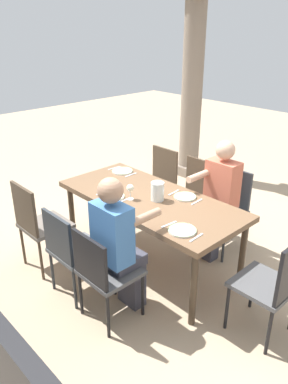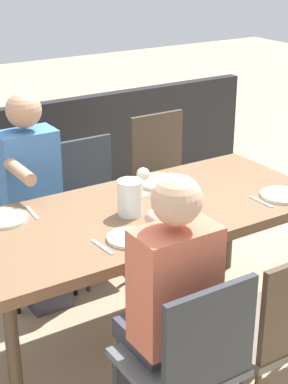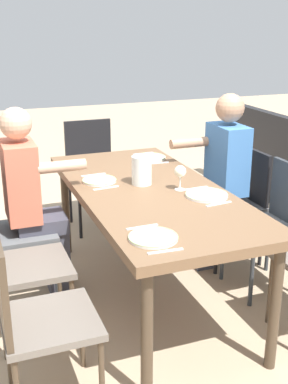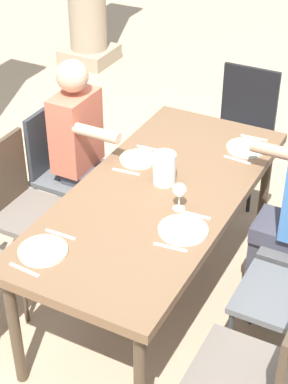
{
  "view_description": "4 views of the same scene",
  "coord_description": "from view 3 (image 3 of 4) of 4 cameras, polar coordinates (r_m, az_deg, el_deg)",
  "views": [
    {
      "loc": [
        2.42,
        -2.37,
        2.36
      ],
      "look_at": [
        -0.11,
        0.03,
        0.79
      ],
      "focal_mm": 35.37,
      "sensor_mm": 36.0,
      "label": 1
    },
    {
      "loc": [
        1.57,
        2.45,
        2.09
      ],
      "look_at": [
        -0.05,
        -0.09,
        0.83
      ],
      "focal_mm": 57.67,
      "sensor_mm": 36.0,
      "label": 2
    },
    {
      "loc": [
        -2.75,
        1.07,
        1.77
      ],
      "look_at": [
        -0.09,
        0.07,
        0.79
      ],
      "focal_mm": 46.61,
      "sensor_mm": 36.0,
      "label": 3
    },
    {
      "loc": [
        -2.57,
        -1.25,
        2.7
      ],
      "look_at": [
        -0.12,
        0.02,
        0.84
      ],
      "focal_mm": 58.98,
      "sensor_mm": 36.0,
      "label": 4
    }
  ],
  "objects": [
    {
      "name": "fork_1",
      "position": [
        2.87,
        8.56,
        -1.36
      ],
      "size": [
        0.04,
        0.17,
        0.01
      ],
      "primitive_type": "cube",
      "rotation": [
        0.0,
        0.0,
        0.12
      ],
      "color": "silver",
      "rests_on": "dining_table"
    },
    {
      "name": "chair_head_east",
      "position": [
        4.45,
        -5.95,
        2.77
      ],
      "size": [
        0.44,
        0.44,
        0.94
      ],
      "color": "#4F4F50",
      "rests_on": "ground"
    },
    {
      "name": "chair_mid_north",
      "position": [
        2.9,
        -14.52,
        -7.22
      ],
      "size": [
        0.44,
        0.44,
        0.9
      ],
      "color": "#6A6158",
      "rests_on": "ground"
    },
    {
      "name": "spoon_3",
      "position": [
        3.93,
        -0.1,
        4.44
      ],
      "size": [
        0.02,
        0.17,
        0.01
      ],
      "primitive_type": "cube",
      "rotation": [
        0.0,
        0.0,
        0.05
      ],
      "color": "silver",
      "rests_on": "dining_table"
    },
    {
      "name": "chair_east_south",
      "position": [
        3.85,
        10.64,
        -0.54
      ],
      "size": [
        0.44,
        0.44,
        0.86
      ],
      "color": "#4F4F50",
      "rests_on": "ground"
    },
    {
      "name": "chair_east_north",
      "position": [
        3.33,
        -15.5,
        -3.62
      ],
      "size": [
        0.44,
        0.44,
        0.91
      ],
      "color": "#5B5E61",
      "rests_on": "ground"
    },
    {
      "name": "spoon_0",
      "position": [
        2.53,
        -0.21,
        -4.02
      ],
      "size": [
        0.02,
        0.17,
        0.01
      ],
      "primitive_type": "cube",
      "rotation": [
        0.0,
        0.0,
        0.01
      ],
      "color": "silver",
      "rests_on": "dining_table"
    },
    {
      "name": "dining_table",
      "position": [
        3.13,
        0.58,
        -0.74
      ],
      "size": [
        1.94,
        0.87,
        0.78
      ],
      "color": "brown",
      "rests_on": "ground"
    },
    {
      "name": "ground_plane",
      "position": [
        3.44,
        0.54,
        -11.99
      ],
      "size": [
        16.0,
        16.0,
        0.0
      ],
      "primitive_type": "plane",
      "color": "tan"
    },
    {
      "name": "diner_woman_green",
      "position": [
        3.29,
        -12.64,
        -0.78
      ],
      "size": [
        0.35,
        0.49,
        1.28
      ],
      "color": "#3F3F4C",
      "rests_on": "ground"
    },
    {
      "name": "chair_west_north",
      "position": [
        2.39,
        -12.8,
        -13.17
      ],
      "size": [
        0.44,
        0.44,
        0.9
      ],
      "color": "#6A6158",
      "rests_on": "ground"
    },
    {
      "name": "wine_glass_1",
      "position": [
        3.06,
        4.17,
        2.28
      ],
      "size": [
        0.07,
        0.07,
        0.16
      ],
      "color": "white",
      "rests_on": "dining_table"
    },
    {
      "name": "fork_0",
      "position": [
        2.27,
        2.46,
        -6.79
      ],
      "size": [
        0.03,
        0.17,
        0.01
      ],
      "primitive_type": "cube",
      "rotation": [
        0.0,
        0.0,
        -0.06
      ],
      "color": "silver",
      "rests_on": "dining_table"
    },
    {
      "name": "water_pitcher",
      "position": [
        3.17,
        -0.26,
        2.33
      ],
      "size": [
        0.13,
        0.13,
        0.18
      ],
      "color": "white",
      "rests_on": "dining_table"
    },
    {
      "name": "diner_man_white",
      "position": [
        3.71,
        8.5,
        1.87
      ],
      "size": [
        0.35,
        0.49,
        1.29
      ],
      "color": "#3F3F4C",
      "rests_on": "ground"
    },
    {
      "name": "fork_2",
      "position": [
        3.12,
        -4.38,
        0.47
      ],
      "size": [
        0.03,
        0.17,
        0.01
      ],
      "primitive_type": "cube",
      "rotation": [
        0.0,
        0.0,
        0.1
      ],
      "color": "silver",
      "rests_on": "dining_table"
    },
    {
      "name": "fork_3",
      "position": [
        3.66,
        1.55,
        3.34
      ],
      "size": [
        0.03,
        0.17,
        0.01
      ],
      "primitive_type": "cube",
      "rotation": [
        0.0,
        0.0,
        -0.08
      ],
      "color": "silver",
      "rests_on": "dining_table"
    },
    {
      "name": "plate_2",
      "position": [
        3.25,
        -5.13,
        1.35
      ],
      "size": [
        0.22,
        0.22,
        0.02
      ],
      "color": "white",
      "rests_on": "dining_table"
    },
    {
      "name": "chair_mid_south",
      "position": [
        3.48,
        14.62,
        -2.95
      ],
      "size": [
        0.44,
        0.44,
        0.87
      ],
      "color": "#5B5E61",
      "rests_on": "ground"
    },
    {
      "name": "spoon_2",
      "position": [
        3.39,
        -5.82,
        1.97
      ],
      "size": [
        0.03,
        0.17,
        0.01
      ],
      "primitive_type": "cube",
      "rotation": [
        0.0,
        0.0,
        0.06
      ],
      "color": "silver",
      "rests_on": "dining_table"
    },
    {
      "name": "plate_0",
      "position": [
        2.4,
        1.05,
        -5.21
      ],
      "size": [
        0.24,
        0.24,
        0.02
      ],
      "color": "white",
      "rests_on": "dining_table"
    },
    {
      "name": "plate_3",
      "position": [
        3.79,
        0.7,
        3.99
      ],
      "size": [
        0.24,
        0.24,
        0.02
      ],
      "color": "white",
      "rests_on": "dining_table"
    },
    {
      "name": "plate_1",
      "position": [
        2.99,
        7.18,
        -0.32
      ],
      "size": [
        0.26,
        0.26,
        0.02
      ],
      "color": "white",
      "rests_on": "dining_table"
    },
    {
      "name": "spoon_1",
      "position": [
        3.12,
        5.9,
        0.43
      ],
      "size": [
        0.02,
        0.17,
        0.01
      ],
      "primitive_type": "cube",
      "rotation": [
        0.0,
        0.0,
        0.05
      ],
      "color": "silver",
      "rests_on": "dining_table"
    }
  ]
}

